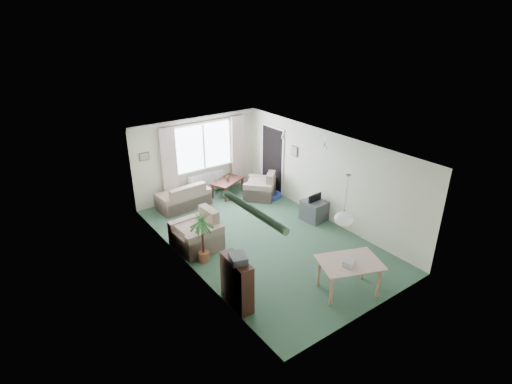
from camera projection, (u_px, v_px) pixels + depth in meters
ground at (263, 239)px, 9.82m from camera, size 6.50×6.50×0.00m
window at (203, 146)px, 11.71m from camera, size 1.80×0.03×1.30m
curtain_rod at (203, 121)px, 11.33m from camera, size 2.60×0.03×0.03m
curtain_left at (169, 162)px, 11.11m from camera, size 0.45×0.08×2.00m
curtain_right at (238, 148)px, 12.34m from camera, size 0.45×0.08×2.00m
radiator at (206, 181)px, 12.13m from camera, size 1.20×0.10×0.55m
doorway at (273, 160)px, 12.10m from camera, size 0.03×0.95×2.00m
pendant_lamp at (344, 219)px, 7.62m from camera, size 0.36×0.36×0.36m
tinsel_garland at (253, 211)px, 6.16m from camera, size 1.60×1.60×0.12m
bauble_cluster_a at (283, 134)px, 10.27m from camera, size 0.20×0.20×0.20m
bauble_cluster_b at (325, 144)px, 9.54m from camera, size 0.20×0.20×0.20m
wall_picture_back at (144, 156)px, 10.73m from camera, size 0.28×0.03×0.22m
wall_picture_right at (295, 151)px, 11.13m from camera, size 0.03×0.24×0.30m
sofa at (183, 195)px, 11.30m from camera, size 1.50×0.88×0.72m
armchair_corner at (260, 185)px, 11.89m from camera, size 1.23×1.23×0.80m
armchair_left at (196, 230)px, 9.30m from camera, size 1.00×1.05×0.90m
coffee_table at (228, 187)px, 12.14m from camera, size 1.17×0.94×0.46m
photo_frame at (228, 178)px, 11.96m from camera, size 0.12×0.06×0.16m
bookshelf at (237, 282)px, 7.42m from camera, size 0.32×0.83×0.99m
hifi_box at (238, 259)px, 7.13m from camera, size 0.37×0.42×0.14m
houseplant at (203, 237)px, 8.69m from camera, size 0.67×0.67×1.25m
dining_table at (348, 277)px, 7.84m from camera, size 1.27×1.07×0.67m
gift_box at (349, 263)px, 7.58m from camera, size 0.30×0.26×0.12m
tv_cube at (314, 210)px, 10.62m from camera, size 0.58×0.63×0.54m
pet_bed at (271, 195)px, 12.01m from camera, size 0.78×0.78×0.12m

